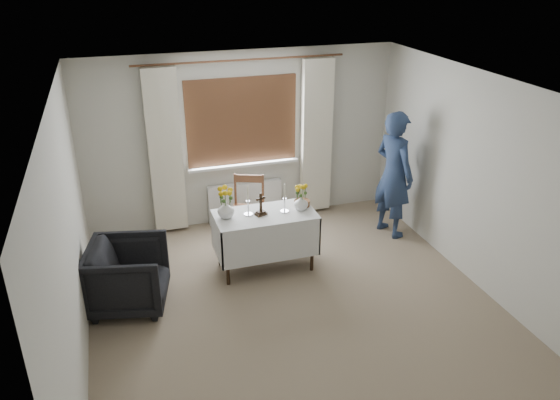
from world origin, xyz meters
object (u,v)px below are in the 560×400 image
Objects in this scene: flower_vase_left at (226,209)px; altar_table at (265,241)px; wooden_cross at (261,204)px; flower_vase_right at (301,203)px; person at (394,174)px; armchair at (128,276)px; wooden_chair at (248,212)px.

altar_table is at bearing -5.23° from flower_vase_left.
altar_table is at bearing -6.60° from wooden_cross.
wooden_cross reaches higher than flower_vase_right.
person is at bearing 8.18° from flower_vase_left.
flower_vase_right is at bearing -3.79° from flower_vase_left.
person is 9.62× the size of flower_vase_right.
wooden_cross is 0.52m from flower_vase_right.
flower_vase_left is at bearing 174.77° from altar_table.
person reaches higher than armchair.
wooden_chair is 0.94m from flower_vase_right.
person is at bearing 15.38° from flower_vase_right.
armchair is at bearing -126.70° from wooden_chair.
wooden_cross reaches higher than flower_vase_left.
flower_vase_left is (-0.47, 0.04, 0.49)m from altar_table.
altar_table is at bearing -63.24° from wooden_chair.
armchair is at bearing 84.49° from person.
wooden_chair is 0.85m from flower_vase_left.
wooden_chair is at bearing 56.13° from flower_vase_left.
wooden_cross is (-0.05, -0.01, 0.53)m from altar_table.
person is 1.56m from flower_vase_right.
armchair is 1.74m from wooden_cross.
wooden_cross is at bearing -7.54° from flower_vase_left.
wooden_chair is 0.81m from wooden_cross.
wooden_chair is at bearing -45.98° from armchair.
flower_vase_left is at bearing 152.93° from wooden_cross.
wooden_chair is 1.13× the size of armchair.
person reaches higher than altar_table.
flower_vase_right is at bearing -2.31° from altar_table.
flower_vase_left is 1.15× the size of flower_vase_right.
armchair is at bearing -172.06° from flower_vase_right.
wooden_cross is 1.35× the size of flower_vase_left.
flower_vase_right is (2.15, 0.30, 0.47)m from armchair.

